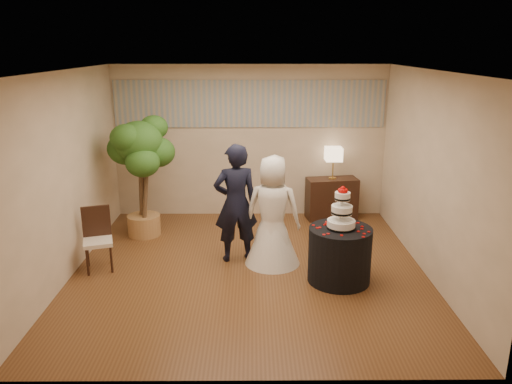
{
  "coord_description": "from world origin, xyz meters",
  "views": [
    {
      "loc": [
        0.05,
        -6.61,
        3.11
      ],
      "look_at": [
        0.1,
        0.4,
        1.05
      ],
      "focal_mm": 35.0,
      "sensor_mm": 36.0,
      "label": 1
    }
  ],
  "objects_px": {
    "side_chair": "(98,240)",
    "cake_table": "(340,255)",
    "groom": "(236,203)",
    "ficus_tree": "(141,177)",
    "console": "(332,199)",
    "bride": "(273,211)",
    "table_lamp": "(333,163)",
    "wedding_cake": "(342,207)"
  },
  "relations": [
    {
      "from": "groom",
      "to": "table_lamp",
      "type": "xyz_separation_m",
      "value": [
        1.72,
        1.87,
        0.17
      ]
    },
    {
      "from": "groom",
      "to": "ficus_tree",
      "type": "height_order",
      "value": "ficus_tree"
    },
    {
      "from": "wedding_cake",
      "to": "ficus_tree",
      "type": "distance_m",
      "value": 3.5
    },
    {
      "from": "groom",
      "to": "console",
      "type": "relative_size",
      "value": 1.93
    },
    {
      "from": "cake_table",
      "to": "wedding_cake",
      "type": "height_order",
      "value": "wedding_cake"
    },
    {
      "from": "console",
      "to": "table_lamp",
      "type": "relative_size",
      "value": 1.59
    },
    {
      "from": "bride",
      "to": "wedding_cake",
      "type": "xyz_separation_m",
      "value": [
        0.89,
        -0.59,
        0.24
      ]
    },
    {
      "from": "ficus_tree",
      "to": "groom",
      "type": "bearing_deg",
      "value": -32.65
    },
    {
      "from": "side_chair",
      "to": "cake_table",
      "type": "bearing_deg",
      "value": -23.58
    },
    {
      "from": "console",
      "to": "side_chair",
      "type": "bearing_deg",
      "value": -157.03
    },
    {
      "from": "wedding_cake",
      "to": "table_lamp",
      "type": "distance_m",
      "value": 2.61
    },
    {
      "from": "bride",
      "to": "table_lamp",
      "type": "distance_m",
      "value": 2.34
    },
    {
      "from": "wedding_cake",
      "to": "ficus_tree",
      "type": "relative_size",
      "value": 0.28
    },
    {
      "from": "cake_table",
      "to": "console",
      "type": "xyz_separation_m",
      "value": [
        0.29,
        2.59,
        0.0
      ]
    },
    {
      "from": "bride",
      "to": "console",
      "type": "xyz_separation_m",
      "value": [
        1.18,
        2.0,
        -0.43
      ]
    },
    {
      "from": "bride",
      "to": "cake_table",
      "type": "height_order",
      "value": "bride"
    },
    {
      "from": "wedding_cake",
      "to": "cake_table",
      "type": "bearing_deg",
      "value": -90.0
    },
    {
      "from": "wedding_cake",
      "to": "side_chair",
      "type": "xyz_separation_m",
      "value": [
        -3.39,
        0.38,
        -0.6
      ]
    },
    {
      "from": "groom",
      "to": "table_lamp",
      "type": "bearing_deg",
      "value": -144.8
    },
    {
      "from": "groom",
      "to": "bride",
      "type": "distance_m",
      "value": 0.56
    },
    {
      "from": "table_lamp",
      "to": "side_chair",
      "type": "relative_size",
      "value": 0.64
    },
    {
      "from": "groom",
      "to": "cake_table",
      "type": "height_order",
      "value": "groom"
    },
    {
      "from": "bride",
      "to": "side_chair",
      "type": "distance_m",
      "value": 2.53
    },
    {
      "from": "bride",
      "to": "side_chair",
      "type": "xyz_separation_m",
      "value": [
        -2.5,
        -0.21,
        -0.36
      ]
    },
    {
      "from": "bride",
      "to": "cake_table",
      "type": "relative_size",
      "value": 1.92
    },
    {
      "from": "cake_table",
      "to": "table_lamp",
      "type": "bearing_deg",
      "value": 83.69
    },
    {
      "from": "cake_table",
      "to": "ficus_tree",
      "type": "xyz_separation_m",
      "value": [
        -3.03,
        1.75,
        0.65
      ]
    },
    {
      "from": "bride",
      "to": "wedding_cake",
      "type": "bearing_deg",
      "value": 156.31
    },
    {
      "from": "wedding_cake",
      "to": "console",
      "type": "height_order",
      "value": "wedding_cake"
    },
    {
      "from": "groom",
      "to": "side_chair",
      "type": "relative_size",
      "value": 1.96
    },
    {
      "from": "table_lamp",
      "to": "ficus_tree",
      "type": "xyz_separation_m",
      "value": [
        -3.32,
        -0.84,
        -0.03
      ]
    },
    {
      "from": "bride",
      "to": "console",
      "type": "height_order",
      "value": "bride"
    },
    {
      "from": "wedding_cake",
      "to": "console",
      "type": "distance_m",
      "value": 2.7
    },
    {
      "from": "bride",
      "to": "side_chair",
      "type": "relative_size",
      "value": 1.8
    },
    {
      "from": "cake_table",
      "to": "wedding_cake",
      "type": "distance_m",
      "value": 0.68
    },
    {
      "from": "console",
      "to": "ficus_tree",
      "type": "distance_m",
      "value": 3.48
    },
    {
      "from": "bride",
      "to": "ficus_tree",
      "type": "distance_m",
      "value": 2.44
    },
    {
      "from": "ficus_tree",
      "to": "table_lamp",
      "type": "bearing_deg",
      "value": 14.27
    },
    {
      "from": "groom",
      "to": "cake_table",
      "type": "relative_size",
      "value": 2.09
    },
    {
      "from": "cake_table",
      "to": "side_chair",
      "type": "xyz_separation_m",
      "value": [
        -3.39,
        0.38,
        0.07
      ]
    },
    {
      "from": "table_lamp",
      "to": "ficus_tree",
      "type": "relative_size",
      "value": 0.28
    },
    {
      "from": "console",
      "to": "ficus_tree",
      "type": "xyz_separation_m",
      "value": [
        -3.32,
        -0.84,
        0.65
      ]
    }
  ]
}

